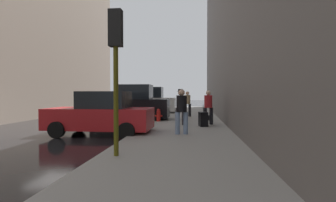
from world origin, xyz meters
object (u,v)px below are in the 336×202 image
object	(u,v)px
fire_hydrant	(159,115)
pedestrian_in_tan_coat	(187,102)
parked_black_suv	(132,105)
duffel_bag	(208,118)
pedestrian_in_jeans	(182,109)
pedestrian_with_beanie	(180,105)
parked_red_hatchback	(101,114)
parked_white_van	(148,102)
pedestrian_in_red_jacket	(208,106)
rolling_suitcase	(203,119)
traffic_light	(116,50)

from	to	relation	value
fire_hydrant	pedestrian_in_tan_coat	size ratio (longest dim) A/B	0.41
parked_black_suv	pedestrian_in_tan_coat	world-z (taller)	parked_black_suv
parked_black_suv	duffel_bag	bearing A→B (deg)	-3.00
fire_hydrant	duffel_bag	world-z (taller)	fire_hydrant
pedestrian_in_jeans	pedestrian_with_beanie	world-z (taller)	pedestrian_with_beanie
parked_red_hatchback	pedestrian_in_tan_coat	distance (m)	8.20
parked_white_van	duffel_bag	bearing A→B (deg)	-52.29
pedestrian_in_red_jacket	pedestrian_in_tan_coat	xyz separation A→B (m)	(-1.15, 4.57, 0.00)
parked_black_suv	pedestrian_in_red_jacket	size ratio (longest dim) A/B	2.69
pedestrian_in_red_jacket	pedestrian_with_beanie	size ratio (longest dim) A/B	0.96
rolling_suitcase	traffic_light	bearing A→B (deg)	-110.91
fire_hydrant	pedestrian_with_beanie	bearing A→B (deg)	-51.54
parked_red_hatchback	pedestrian_in_red_jacket	size ratio (longest dim) A/B	2.47
pedestrian_in_tan_coat	parked_red_hatchback	bearing A→B (deg)	-114.08
pedestrian_in_jeans	parked_white_van	bearing A→B (deg)	106.12
parked_white_van	duffel_bag	distance (m)	7.54
pedestrian_with_beanie	traffic_light	bearing A→B (deg)	-100.83
rolling_suitcase	pedestrian_in_red_jacket	bearing A→B (deg)	69.89
pedestrian_in_red_jacket	duffel_bag	world-z (taller)	pedestrian_in_red_jacket
parked_red_hatchback	pedestrian_with_beanie	distance (m)	4.04
parked_white_van	traffic_light	xyz separation A→B (m)	(1.85, -15.12, 1.73)
parked_white_van	rolling_suitcase	xyz separation A→B (m)	(4.22, -8.93, -0.54)
pedestrian_in_tan_coat	fire_hydrant	bearing A→B (deg)	-115.15
parked_red_hatchback	rolling_suitcase	xyz separation A→B (m)	(4.22, 2.15, -0.36)
traffic_light	parked_white_van	bearing A→B (deg)	96.99
fire_hydrant	duffel_bag	distance (m)	2.95
parked_black_suv	rolling_suitcase	size ratio (longest dim) A/B	4.42
parked_red_hatchback	rolling_suitcase	distance (m)	4.75
pedestrian_in_tan_coat	duffel_bag	xyz separation A→B (m)	(1.24, -2.34, -0.81)
pedestrian_in_tan_coat	parked_white_van	bearing A→B (deg)	132.90
parked_white_van	rolling_suitcase	world-z (taller)	parked_white_van
pedestrian_in_red_jacket	parked_white_van	bearing A→B (deg)	118.83
parked_black_suv	pedestrian_in_tan_coat	xyz separation A→B (m)	(3.34, 2.10, 0.07)
duffel_bag	parked_black_suv	bearing A→B (deg)	177.00
pedestrian_in_red_jacket	pedestrian_in_jeans	xyz separation A→B (m)	(-1.19, -3.28, 0.00)
parked_black_suv	parked_white_van	distance (m)	5.69
fire_hydrant	pedestrian_in_tan_coat	bearing A→B (deg)	64.85
duffel_bag	traffic_light	bearing A→B (deg)	-106.57
pedestrian_in_tan_coat	pedestrian_with_beanie	xyz separation A→B (m)	(-0.23, -4.93, 0.03)
pedestrian_in_red_jacket	pedestrian_in_tan_coat	distance (m)	4.72
parked_red_hatchback	parked_black_suv	bearing A→B (deg)	90.00
pedestrian_in_red_jacket	pedestrian_in_jeans	bearing A→B (deg)	-109.91
parked_black_suv	duffel_bag	xyz separation A→B (m)	(4.59, -0.24, -0.74)
parked_red_hatchback	rolling_suitcase	bearing A→B (deg)	26.96
pedestrian_in_tan_coat	pedestrian_with_beanie	distance (m)	4.94
parked_red_hatchback	pedestrian_in_red_jacket	world-z (taller)	pedestrian_in_red_jacket
parked_black_suv	pedestrian_in_jeans	bearing A→B (deg)	-60.12
parked_red_hatchback	fire_hydrant	distance (m)	4.59
parked_red_hatchback	rolling_suitcase	world-z (taller)	parked_red_hatchback
duffel_bag	parked_white_van	bearing A→B (deg)	127.71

